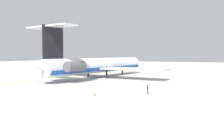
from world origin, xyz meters
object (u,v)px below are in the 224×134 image
at_px(ground_crew_near_nose, 92,68).
at_px(ground_crew_near_tail, 148,88).
at_px(main_jetliner, 97,65).
at_px(safety_cone_nose, 95,94).

bearing_deg(ground_crew_near_nose, ground_crew_near_tail, 67.01).
bearing_deg(ground_crew_near_tail, main_jetliner, -80.14).
bearing_deg(main_jetliner, ground_crew_near_tail, -124.43).
bearing_deg(safety_cone_nose, ground_crew_near_nose, -149.52).
xyz_separation_m(ground_crew_near_nose, ground_crew_near_tail, (47.26, 38.37, -0.05)).
bearing_deg(ground_crew_near_nose, safety_cone_nose, 58.41).
bearing_deg(safety_cone_nose, ground_crew_near_tail, 124.76).
bearing_deg(ground_crew_near_tail, safety_cone_nose, -1.06).
relative_size(main_jetliner, ground_crew_near_tail, 28.18).
height_order(ground_crew_near_nose, ground_crew_near_tail, ground_crew_near_nose).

